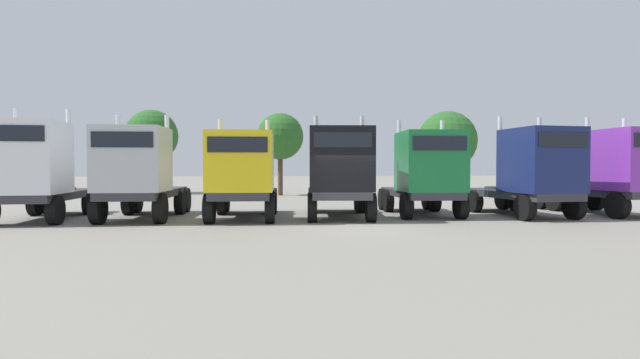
{
  "coord_description": "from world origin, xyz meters",
  "views": [
    {
      "loc": [
        -3.33,
        -16.23,
        2.06
      ],
      "look_at": [
        -0.67,
        3.95,
        1.55
      ],
      "focal_mm": 27.17,
      "sensor_mm": 36.0,
      "label": 1
    }
  ],
  "objects": [
    {
      "name": "ground",
      "position": [
        0.0,
        0.0,
        0.0
      ],
      "size": [
        200.0,
        200.0,
        0.0
      ],
      "primitive_type": "plane",
      "color": "gray"
    },
    {
      "name": "semi_truck_white",
      "position": [
        -11.6,
        3.23,
        1.95
      ],
      "size": [
        2.66,
        6.19,
        4.35
      ],
      "rotation": [
        0.0,
        0.0,
        -1.55
      ],
      "color": "#333338",
      "rests_on": "ground"
    },
    {
      "name": "semi_truck_silver",
      "position": [
        -7.86,
        3.17,
        1.87
      ],
      "size": [
        2.83,
        6.06,
        4.16
      ],
      "rotation": [
        0.0,
        0.0,
        -1.62
      ],
      "color": "#333338",
      "rests_on": "ground"
    },
    {
      "name": "semi_truck_yellow",
      "position": [
        -3.87,
        2.83,
        1.81
      ],
      "size": [
        2.89,
        6.01,
        3.99
      ],
      "rotation": [
        0.0,
        0.0,
        -1.63
      ],
      "color": "#333338",
      "rests_on": "ground"
    },
    {
      "name": "semi_truck_black",
      "position": [
        -0.03,
        2.79,
        1.87
      ],
      "size": [
        3.22,
        6.42,
        4.18
      ],
      "rotation": [
        0.0,
        0.0,
        -1.69
      ],
      "color": "#333338",
      "rests_on": "ground"
    },
    {
      "name": "semi_truck_green",
      "position": [
        3.7,
        3.2,
        1.85
      ],
      "size": [
        2.86,
        5.85,
        4.11
      ],
      "rotation": [
        0.0,
        0.0,
        -1.63
      ],
      "color": "#333338",
      "rests_on": "ground"
    },
    {
      "name": "semi_truck_navy",
      "position": [
        7.92,
        2.36,
        1.9
      ],
      "size": [
        3.03,
        6.22,
        4.22
      ],
      "rotation": [
        0.0,
        0.0,
        -1.49
      ],
      "color": "#333338",
      "rests_on": "ground"
    },
    {
      "name": "semi_truck_purple",
      "position": [
        11.97,
        2.51,
        1.9
      ],
      "size": [
        2.99,
        6.15,
        4.24
      ],
      "rotation": [
        0.0,
        0.0,
        -1.49
      ],
      "color": "#333338",
      "rests_on": "ground"
    },
    {
      "name": "oak_far_left",
      "position": [
        -11.54,
        23.5,
        4.55
      ],
      "size": [
        4.11,
        4.11,
        6.62
      ],
      "color": "#4C3823",
      "rests_on": "ground"
    },
    {
      "name": "oak_far_centre",
      "position": [
        -1.58,
        19.52,
        4.33
      ],
      "size": [
        3.43,
        3.43,
        6.07
      ],
      "color": "#4C3823",
      "rests_on": "ground"
    },
    {
      "name": "oak_far_right",
      "position": [
        10.7,
        18.1,
        4.04
      ],
      "size": [
        4.36,
        4.36,
        6.23
      ],
      "color": "#4C3823",
      "rests_on": "ground"
    }
  ]
}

